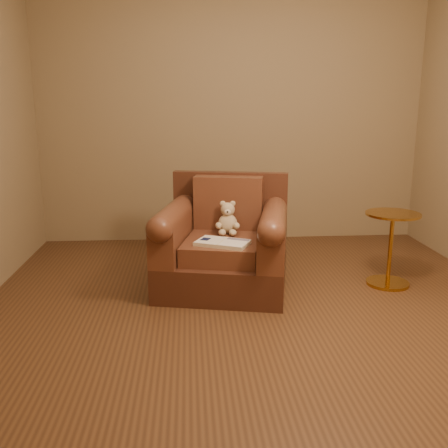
{
  "coord_description": "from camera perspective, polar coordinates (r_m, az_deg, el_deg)",
  "views": [
    {
      "loc": [
        -0.47,
        -3.29,
        1.44
      ],
      "look_at": [
        -0.19,
        0.45,
        0.54
      ],
      "focal_mm": 40.0,
      "sensor_mm": 36.0,
      "label": 1
    }
  ],
  "objects": [
    {
      "name": "armchair",
      "position": [
        3.99,
        0.03,
        -2.44
      ],
      "size": [
        1.15,
        1.11,
        0.88
      ],
      "rotation": [
        0.0,
        0.0,
        -0.21
      ],
      "color": "#482518",
      "rests_on": "floor"
    },
    {
      "name": "teddy_bear",
      "position": [
        4.02,
        0.42,
        0.34
      ],
      "size": [
        0.2,
        0.22,
        0.27
      ],
      "rotation": [
        0.0,
        0.0,
        -0.1
      ],
      "color": "#C9B08C",
      "rests_on": "armchair"
    },
    {
      "name": "side_table",
      "position": [
        4.23,
        18.49,
        -2.46
      ],
      "size": [
        0.43,
        0.43,
        0.6
      ],
      "color": "#B98333",
      "rests_on": "floor"
    },
    {
      "name": "room",
      "position": [
        3.33,
        4.1,
        18.24
      ],
      "size": [
        4.02,
        4.02,
        2.71
      ],
      "color": "#917A59",
      "rests_on": "ground"
    },
    {
      "name": "floor",
      "position": [
        3.62,
        3.64,
        -9.9
      ],
      "size": [
        4.0,
        4.0,
        0.0
      ],
      "primitive_type": "plane",
      "color": "brown",
      "rests_on": "ground"
    },
    {
      "name": "guidebook",
      "position": [
        3.71,
        -0.17,
        -2.16
      ],
      "size": [
        0.44,
        0.37,
        0.03
      ],
      "rotation": [
        0.0,
        0.0,
        -0.44
      ],
      "color": "beige",
      "rests_on": "armchair"
    }
  ]
}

